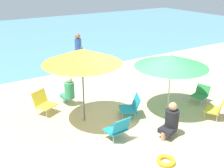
# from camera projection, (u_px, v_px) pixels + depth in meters

# --- Properties ---
(ground_plane) EXTENTS (40.00, 40.00, 0.00)m
(ground_plane) POSITION_uv_depth(u_px,v_px,m) (142.00, 122.00, 7.90)
(ground_plane) COLOR #CCB789
(sea_water) EXTENTS (40.00, 16.00, 0.01)m
(sea_water) POSITION_uv_depth(u_px,v_px,m) (17.00, 38.00, 18.22)
(sea_water) COLOR #5693A3
(sea_water) RESTS_ON ground_plane
(umbrella_yellow) EXTENTS (2.10, 2.10, 2.15)m
(umbrella_yellow) POSITION_uv_depth(u_px,v_px,m) (82.00, 56.00, 7.27)
(umbrella_yellow) COLOR #4C4C51
(umbrella_yellow) RESTS_ON ground_plane
(umbrella_green) EXTENTS (2.12, 2.12, 1.79)m
(umbrella_green) POSITION_uv_depth(u_px,v_px,m) (171.00, 61.00, 8.04)
(umbrella_green) COLOR silver
(umbrella_green) RESTS_ON ground_plane
(beach_chair_a) EXTENTS (0.73, 0.71, 0.68)m
(beach_chair_a) POSITION_uv_depth(u_px,v_px,m) (217.00, 107.00, 7.98)
(beach_chair_a) COLOR gold
(beach_chair_a) RESTS_ON ground_plane
(beach_chair_b) EXTENTS (0.58, 0.55, 0.54)m
(beach_chair_b) POSITION_uv_depth(u_px,v_px,m) (201.00, 93.00, 9.07)
(beach_chair_b) COLOR #33934C
(beach_chair_b) RESTS_ON ground_plane
(beach_chair_c) EXTENTS (0.71, 0.72, 0.67)m
(beach_chair_c) POSITION_uv_depth(u_px,v_px,m) (43.00, 102.00, 8.30)
(beach_chair_c) COLOR gold
(beach_chair_c) RESTS_ON ground_plane
(beach_chair_d) EXTENTS (0.56, 0.56, 0.65)m
(beach_chair_d) POSITION_uv_depth(u_px,v_px,m) (118.00, 128.00, 6.93)
(beach_chair_d) COLOR teal
(beach_chair_d) RESTS_ON ground_plane
(beach_chair_e) EXTENTS (0.73, 0.73, 0.64)m
(beach_chair_e) POSITION_uv_depth(u_px,v_px,m) (132.00, 106.00, 8.11)
(beach_chair_e) COLOR teal
(beach_chair_e) RESTS_ON ground_plane
(person_a) EXTENTS (0.26, 0.26, 1.70)m
(person_a) POSITION_uv_depth(u_px,v_px,m) (78.00, 54.00, 11.31)
(person_a) COLOR #2D519E
(person_a) RESTS_ON ground_plane
(person_b) EXTENTS (0.57, 0.43, 0.92)m
(person_b) POSITION_uv_depth(u_px,v_px,m) (171.00, 120.00, 7.09)
(person_b) COLOR black
(person_b) RESTS_ON ground_plane
(person_c) EXTENTS (0.36, 0.55, 0.97)m
(person_c) POSITION_uv_depth(u_px,v_px,m) (69.00, 91.00, 8.78)
(person_c) COLOR #389970
(person_c) RESTS_ON ground_plane
(swim_ring) EXTENTS (0.42, 0.42, 0.09)m
(swim_ring) POSITION_uv_depth(u_px,v_px,m) (166.00, 161.00, 6.19)
(swim_ring) COLOR yellow
(swim_ring) RESTS_ON ground_plane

